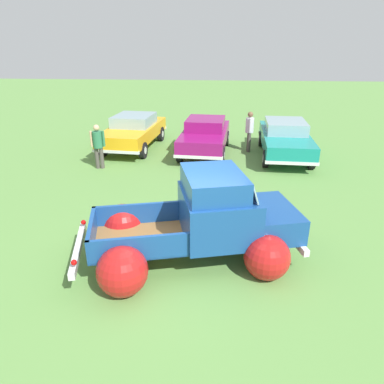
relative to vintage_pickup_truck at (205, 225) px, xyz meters
The scene contains 8 objects.
ground_plane 0.85m from the vintage_pickup_truck, 165.63° to the right, with size 80.00×80.00×0.00m, color #609347.
vintage_pickup_truck is the anchor object (origin of this frame).
show_car_0 9.17m from the vintage_pickup_truck, 112.65° to the left, with size 2.27×4.61×1.43m.
show_car_1 7.93m from the vintage_pickup_truck, 92.70° to the left, with size 2.12×4.39×1.43m.
show_car_2 8.23m from the vintage_pickup_truck, 69.53° to the left, with size 2.05×4.76×1.43m.
spectator_0 8.43m from the vintage_pickup_truck, 79.88° to the left, with size 0.34×0.53×1.69m.
spectator_1 6.97m from the vintage_pickup_truck, 126.69° to the left, with size 0.54×0.38×1.63m.
lane_cone_0 2.80m from the vintage_pickup_truck, 46.48° to the left, with size 0.36×0.36×0.63m.
Camera 1 is at (0.63, -6.53, 4.30)m, focal length 33.16 mm.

